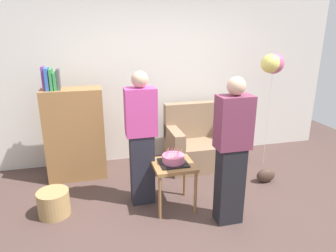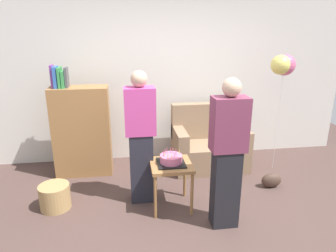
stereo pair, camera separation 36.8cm
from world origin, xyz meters
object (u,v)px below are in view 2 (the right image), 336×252
at_px(birthday_cake, 171,160).
at_px(handbag, 271,180).
at_px(bookshelf, 82,130).
at_px(person_blowing_candles, 141,138).
at_px(side_table, 171,170).
at_px(couch, 209,145).
at_px(balloon_bunch, 283,65).
at_px(wicker_basket, 55,197).
at_px(person_holding_cake, 227,155).

height_order(birthday_cake, handbag, birthday_cake).
xyz_separation_m(bookshelf, handbag, (2.57, -0.82, -0.57)).
distance_m(person_blowing_candles, handbag, 1.91).
relative_size(side_table, birthday_cake, 1.78).
bearing_deg(couch, balloon_bunch, -13.13).
distance_m(bookshelf, birthday_cake, 1.58).
bearing_deg(balloon_bunch, wicker_basket, -167.63).
bearing_deg(wicker_basket, couch, 22.88).
distance_m(side_table, person_blowing_candles, 0.53).
height_order(couch, person_blowing_candles, person_blowing_candles).
height_order(birthday_cake, person_blowing_candles, person_blowing_candles).
height_order(person_holding_cake, balloon_bunch, balloon_bunch).
height_order(person_holding_cake, handbag, person_holding_cake).
bearing_deg(handbag, couch, 129.99).
height_order(wicker_basket, handbag, wicker_basket).
distance_m(birthday_cake, handbag, 1.54).
relative_size(person_blowing_candles, balloon_bunch, 0.94).
relative_size(wicker_basket, handbag, 1.29).
height_order(couch, birthday_cake, couch).
height_order(person_blowing_candles, person_holding_cake, same).
bearing_deg(person_blowing_candles, side_table, -50.20).
xyz_separation_m(bookshelf, balloon_bunch, (2.86, -0.25, 0.91)).
bearing_deg(birthday_cake, person_holding_cake, -39.33).
bearing_deg(birthday_cake, wicker_basket, 173.26).
bearing_deg(wicker_basket, person_blowing_candles, 2.40).
xyz_separation_m(birthday_cake, wicker_basket, (-1.38, 0.16, -0.47)).
distance_m(side_table, handbag, 1.50).
bearing_deg(balloon_bunch, couch, 166.87).
height_order(person_blowing_candles, handbag, person_blowing_candles).
height_order(handbag, balloon_bunch, balloon_bunch).
xyz_separation_m(bookshelf, wicker_basket, (-0.24, -0.93, -0.52)).
bearing_deg(side_table, couch, 54.66).
xyz_separation_m(wicker_basket, balloon_bunch, (3.10, 0.68, 1.43)).
distance_m(couch, balloon_bunch, 1.59).
bearing_deg(handbag, side_table, -169.32).
height_order(side_table, handbag, side_table).
xyz_separation_m(person_blowing_candles, balloon_bunch, (2.05, 0.64, 0.75)).
distance_m(person_holding_cake, wicker_basket, 2.11).
relative_size(couch, balloon_bunch, 0.64).
bearing_deg(bookshelf, person_blowing_candles, -47.67).
distance_m(couch, person_holding_cake, 1.59).
bearing_deg(person_holding_cake, bookshelf, -39.37).
height_order(bookshelf, person_holding_cake, person_holding_cake).
bearing_deg(couch, person_blowing_candles, -141.78).
relative_size(side_table, handbag, 2.03).
bearing_deg(side_table, person_blowing_candles, 148.23).
distance_m(side_table, person_holding_cake, 0.76).
relative_size(person_holding_cake, handbag, 5.82).
bearing_deg(couch, wicker_basket, -157.12).
height_order(birthday_cake, balloon_bunch, balloon_bunch).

